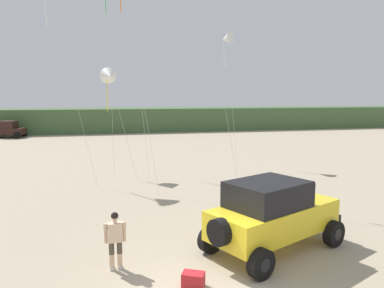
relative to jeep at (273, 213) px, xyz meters
name	(u,v)px	position (x,y,z in m)	size (l,w,h in m)	color
dune_ridge	(158,119)	(1.95, 41.81, 0.38)	(90.00, 8.00, 3.17)	#426038
jeep	(273,213)	(0.00, 0.00, 0.00)	(5.00, 3.95, 2.26)	yellow
person_watching	(115,237)	(-4.86, -0.22, -0.26)	(0.62, 0.31, 1.67)	#DBB28E
cooler_box	(193,280)	(-2.95, -1.64, -1.01)	(0.56, 0.36, 0.38)	#B21E23
distant_pickup	(5,130)	(-16.81, 36.01, -0.26)	(4.84, 3.01, 1.98)	black
kite_red_delta	(109,76)	(-4.83, 12.90, 4.86)	(2.10, 3.29, 6.68)	white
kite_green_box	(226,39)	(3.56, 15.62, 7.75)	(1.15, 4.94, 9.45)	white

